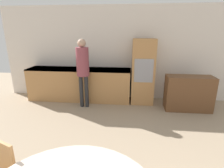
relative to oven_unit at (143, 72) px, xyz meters
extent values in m
cube|color=silver|center=(-0.56, 0.34, 0.43)|extent=(7.01, 0.05, 2.60)
cube|color=#AD7A47|center=(-1.77, -0.01, -0.41)|extent=(2.87, 0.60, 0.91)
cube|color=black|center=(-1.77, -0.01, 0.03)|extent=(2.87, 0.60, 0.03)
cube|color=#AD7A47|center=(0.00, 0.00, 0.00)|extent=(0.59, 0.58, 1.73)
cube|color=gray|center=(0.00, -0.29, 0.09)|extent=(0.47, 0.01, 0.60)
cube|color=brown|center=(1.12, -0.41, -0.43)|extent=(1.11, 0.45, 0.87)
cube|color=#AD7A47|center=(-1.58, -3.34, -0.18)|extent=(0.37, 0.16, 0.43)
cylinder|color=#262628|center=(-1.58, -0.50, -0.45)|extent=(0.10, 0.10, 0.84)
cylinder|color=#262628|center=(-1.44, -0.50, -0.45)|extent=(0.10, 0.10, 0.84)
cylinder|color=brown|center=(-1.51, -0.50, 0.32)|extent=(0.31, 0.31, 0.70)
sphere|color=tan|center=(-1.51, -0.50, 0.77)|extent=(0.20, 0.20, 0.20)
camera|label=1|loc=(-0.34, -4.66, 1.03)|focal=28.00mm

